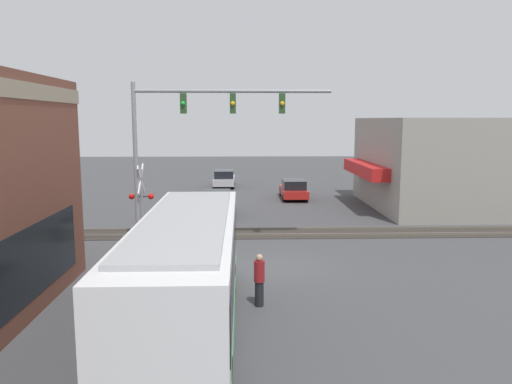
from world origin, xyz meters
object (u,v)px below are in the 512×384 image
(parked_car_red, at_px, (294,190))
(pedestrian_at_crossing, at_px, (173,223))
(city_bus, at_px, (187,269))
(parked_car_silver, at_px, (224,179))
(crossing_signal, at_px, (141,196))
(parked_car_grey, at_px, (217,204))
(pedestrian_near_bus, at_px, (259,280))

(parked_car_red, xyz_separation_m, pedestrian_at_crossing, (-12.93, 7.22, 0.25))
(city_bus, bearing_deg, parked_car_silver, -0.00)
(crossing_signal, relative_size, parked_car_grey, 0.89)
(parked_car_red, relative_size, parked_car_silver, 1.03)
(parked_car_red, bearing_deg, city_bus, 167.06)
(parked_car_red, distance_m, parked_car_silver, 8.70)
(city_bus, bearing_deg, parked_car_grey, -0.00)
(crossing_signal, bearing_deg, parked_car_red, -32.61)
(parked_car_silver, distance_m, pedestrian_near_bus, 28.48)
(city_bus, height_order, crossing_signal, crossing_signal)
(city_bus, xyz_separation_m, parked_car_grey, (16.98, -0.00, -1.11))
(city_bus, distance_m, parked_car_silver, 30.35)
(crossing_signal, xyz_separation_m, pedestrian_at_crossing, (0.53, -1.40, -1.37))
(pedestrian_at_crossing, bearing_deg, parked_car_red, -29.16)
(crossing_signal, bearing_deg, city_bus, -162.27)
(parked_car_silver, relative_size, pedestrian_at_crossing, 2.42)
(crossing_signal, bearing_deg, parked_car_grey, -24.85)
(crossing_signal, distance_m, pedestrian_at_crossing, 2.03)
(parked_car_grey, bearing_deg, city_bus, 180.00)
(parked_car_grey, relative_size, pedestrian_near_bus, 2.52)
(parked_car_grey, relative_size, parked_car_silver, 0.99)
(parked_car_red, height_order, pedestrian_near_bus, pedestrian_near_bus)
(crossing_signal, relative_size, parked_car_silver, 0.88)
(crossing_signal, distance_m, parked_car_silver, 20.60)
(crossing_signal, xyz_separation_m, parked_car_red, (13.46, -8.61, -1.62))
(parked_car_grey, xyz_separation_m, pedestrian_near_bus, (-15.06, -2.04, 0.16))
(parked_car_grey, relative_size, pedestrian_at_crossing, 2.39)
(parked_car_grey, bearing_deg, pedestrian_at_crossing, 164.17)
(crossing_signal, height_order, parked_car_silver, crossing_signal)
(parked_car_grey, distance_m, pedestrian_near_bus, 15.20)
(parked_car_red, height_order, parked_car_silver, parked_car_silver)
(parked_car_grey, distance_m, pedestrian_at_crossing, 6.66)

